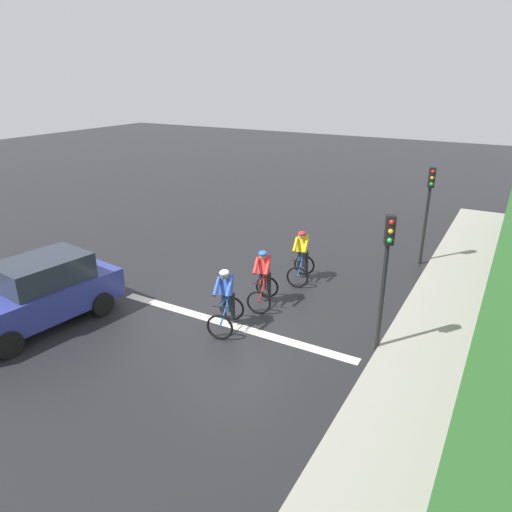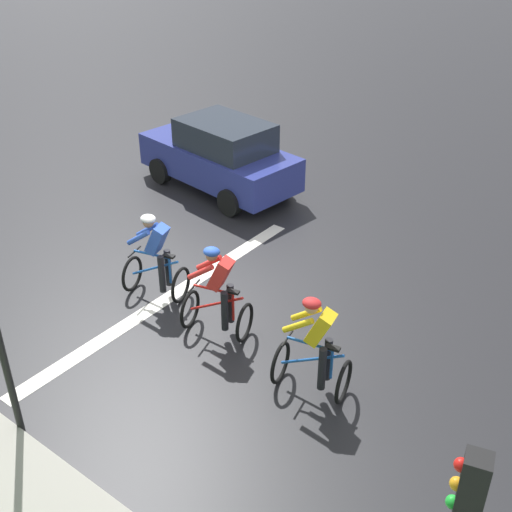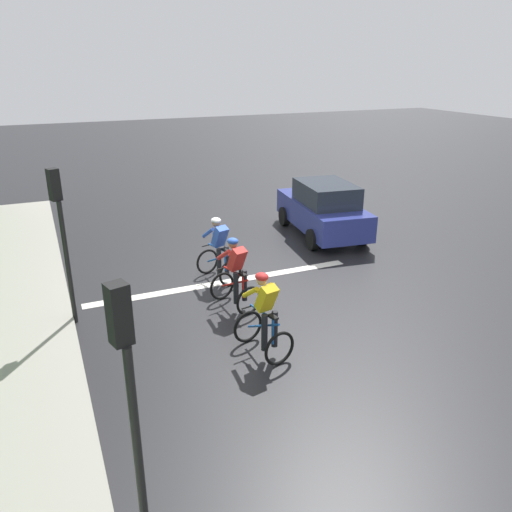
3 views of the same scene
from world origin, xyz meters
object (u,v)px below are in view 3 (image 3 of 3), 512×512
cyclist_second (236,275)px  car_navy (323,209)px  cyclist_lead (264,317)px  cyclist_mid (219,251)px  traffic_light_far_junction (128,385)px  traffic_light_near_crossing (61,224)px

cyclist_second → car_navy: 5.84m
cyclist_second → car_navy: (-4.47, -3.75, 0.08)m
cyclist_lead → car_navy: 7.47m
cyclist_lead → cyclist_mid: same height
cyclist_lead → cyclist_second: 2.07m
cyclist_mid → car_navy: size_ratio=0.39×
cyclist_lead → traffic_light_far_junction: (3.00, 3.25, 1.43)m
cyclist_mid → traffic_light_far_junction: (3.40, 6.94, 1.43)m
traffic_light_far_junction → cyclist_second: bearing=-121.2°
cyclist_lead → traffic_light_far_junction: 4.65m
traffic_light_near_crossing → cyclist_second: bearing=167.2°
cyclist_lead → cyclist_second: same height
traffic_light_far_junction → cyclist_mid: bearing=-116.1°
cyclist_second → cyclist_lead: bearing=83.8°
cyclist_lead → traffic_light_far_junction: size_ratio=0.50×
cyclist_mid → traffic_light_far_junction: 7.86m
car_navy → cyclist_mid: bearing=26.3°
cyclist_mid → cyclist_lead: bearing=83.8°
cyclist_mid → car_navy: car_navy is taller
cyclist_second → cyclist_mid: size_ratio=1.00×
cyclist_second → car_navy: size_ratio=0.39×
cyclist_second → traffic_light_far_junction: traffic_light_far_junction is taller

